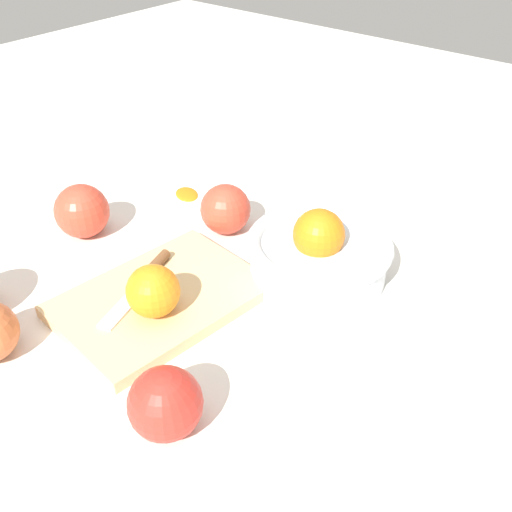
{
  "coord_description": "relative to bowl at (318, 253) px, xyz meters",
  "views": [
    {
      "loc": [
        0.44,
        0.48,
        0.49
      ],
      "look_at": [
        -0.05,
        0.08,
        0.04
      ],
      "focal_mm": 41.17,
      "sensor_mm": 36.0,
      "label": 1
    }
  ],
  "objects": [
    {
      "name": "orange_on_board",
      "position": [
        0.2,
        -0.1,
        0.01
      ],
      "size": [
        0.07,
        0.07,
        0.07
      ],
      "primitive_type": "sphere",
      "color": "orange",
      "rests_on": "cutting_board"
    },
    {
      "name": "apple_front_center",
      "position": [
        0.13,
        -0.33,
        0.0
      ],
      "size": [
        0.08,
        0.08,
        0.08
      ],
      "primitive_type": "sphere",
      "color": "#D6422D",
      "rests_on": "ground_plane"
    },
    {
      "name": "knife",
      "position": [
        0.17,
        -0.16,
        -0.02
      ],
      "size": [
        0.15,
        0.06,
        0.01
      ],
      "color": "silver",
      "rests_on": "cutting_board"
    },
    {
      "name": "citrus_peel",
      "position": [
        -0.05,
        -0.3,
        -0.03
      ],
      "size": [
        0.06,
        0.06,
        0.01
      ],
      "primitive_type": "ellipsoid",
      "rotation": [
        0.0,
        0.0,
        4.21
      ],
      "color": "orange",
      "rests_on": "ground_plane"
    },
    {
      "name": "ground_plane",
      "position": [
        0.11,
        -0.14,
        -0.04
      ],
      "size": [
        2.4,
        2.4,
        0.0
      ],
      "primitive_type": "plane",
      "color": "silver"
    },
    {
      "name": "bowl",
      "position": [
        0.0,
        0.0,
        0.0
      ],
      "size": [
        0.19,
        0.19,
        0.1
      ],
      "color": "silver",
      "rests_on": "ground_plane"
    },
    {
      "name": "cutting_board",
      "position": [
        0.17,
        -0.12,
        -0.03
      ],
      "size": [
        0.27,
        0.2,
        0.02
      ],
      "primitive_type": "cube",
      "rotation": [
        0.0,
        0.0,
        -0.11
      ],
      "color": "#DBB77F",
      "rests_on": "ground_plane"
    },
    {
      "name": "apple_front_left",
      "position": [
        -0.01,
        -0.17,
        -0.0
      ],
      "size": [
        0.08,
        0.08,
        0.08
      ],
      "primitive_type": "sphere",
      "color": "#D6422D",
      "rests_on": "ground_plane"
    },
    {
      "name": "apple_back_right",
      "position": [
        0.3,
        0.03,
        -0.0
      ],
      "size": [
        0.08,
        0.08,
        0.08
      ],
      "primitive_type": "sphere",
      "color": "red",
      "rests_on": "ground_plane"
    }
  ]
}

